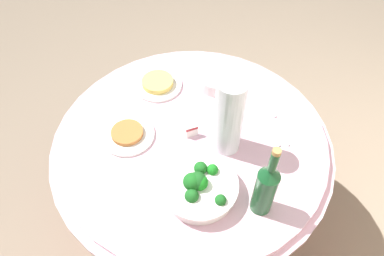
# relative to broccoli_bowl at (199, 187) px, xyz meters

# --- Properties ---
(ground_plane) EXTENTS (6.00, 6.00, 0.00)m
(ground_plane) POSITION_rel_broccoli_bowl_xyz_m (-0.20, -0.18, -0.78)
(ground_plane) COLOR gray
(buffet_table) EXTENTS (1.16, 1.16, 0.74)m
(buffet_table) POSITION_rel_broccoli_bowl_xyz_m (-0.20, -0.18, -0.41)
(buffet_table) COLOR maroon
(buffet_table) RESTS_ON ground_plane
(broccoli_bowl) EXTENTS (0.28, 0.28, 0.12)m
(broccoli_bowl) POSITION_rel_broccoli_bowl_xyz_m (0.00, 0.00, 0.00)
(broccoli_bowl) COLOR white
(broccoli_bowl) RESTS_ON buffet_table
(plate_stack) EXTENTS (0.21, 0.21, 0.06)m
(plate_stack) POSITION_rel_broccoli_bowl_xyz_m (-0.52, -0.28, -0.01)
(plate_stack) COLOR white
(plate_stack) RESTS_ON buffet_table
(wine_bottle) EXTENTS (0.07, 0.07, 0.34)m
(wine_bottle) POSITION_rel_broccoli_bowl_xyz_m (-0.08, 0.21, 0.09)
(wine_bottle) COLOR #164924
(wine_bottle) RESTS_ON buffet_table
(decorative_fruit_vase) EXTENTS (0.11, 0.11, 0.34)m
(decorative_fruit_vase) POSITION_rel_broccoli_bowl_xyz_m (-0.24, -0.04, 0.11)
(decorative_fruit_vase) COLOR silver
(decorative_fruit_vase) RESTS_ON buffet_table
(serving_tongs) EXTENTS (0.15, 0.14, 0.01)m
(serving_tongs) POSITION_rel_broccoli_bowl_xyz_m (-0.44, 0.09, -0.04)
(serving_tongs) COLOR silver
(serving_tongs) RESTS_ON buffet_table
(food_plate_peanuts) EXTENTS (0.22, 0.22, 0.03)m
(food_plate_peanuts) POSITION_rel_broccoli_bowl_xyz_m (-0.04, -0.39, -0.03)
(food_plate_peanuts) COLOR white
(food_plate_peanuts) RESTS_ON buffet_table
(food_plate_noodles) EXTENTS (0.22, 0.22, 0.04)m
(food_plate_noodles) POSITION_rel_broccoli_bowl_xyz_m (-0.34, -0.48, -0.03)
(food_plate_noodles) COLOR white
(food_plate_noodles) RESTS_ON buffet_table
(label_placard_front) EXTENTS (0.05, 0.03, 0.05)m
(label_placard_front) POSITION_rel_broccoli_bowl_xyz_m (-0.20, -0.18, -0.01)
(label_placard_front) COLOR white
(label_placard_front) RESTS_ON buffet_table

